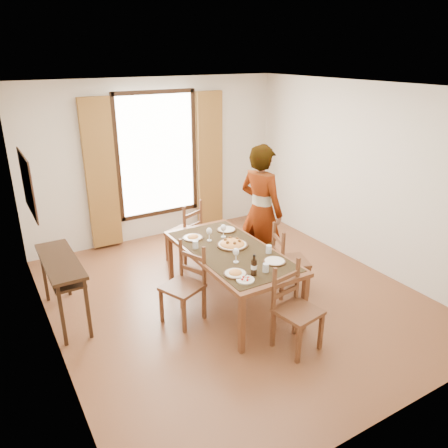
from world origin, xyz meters
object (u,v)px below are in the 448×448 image
man (261,211)px  console_table (61,268)px  pasta_platter (232,242)px  dining_table (231,254)px

man → console_table: bearing=68.4°
console_table → pasta_platter: (2.00, -0.62, 0.12)m
console_table → pasta_platter: 2.10m
man → pasta_platter: 0.87m
console_table → dining_table: size_ratio=0.60×
dining_table → pasta_platter: size_ratio=4.96×
man → pasta_platter: man is taller
dining_table → man: man is taller
console_table → pasta_platter: pasta_platter is taller
dining_table → pasta_platter: (0.08, 0.10, 0.11)m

